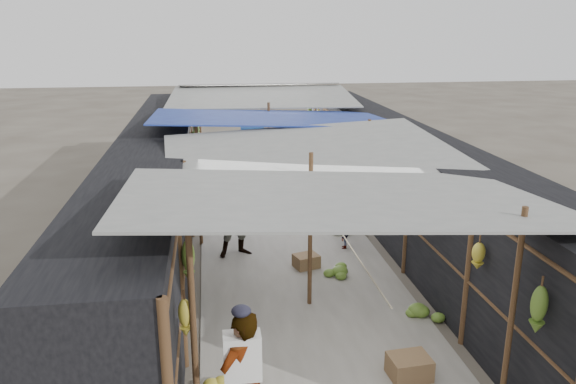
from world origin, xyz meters
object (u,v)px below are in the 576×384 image
crate_near (409,367)px  vendor_seated (344,230)px  black_basin (292,174)px  vendor_elderly (243,380)px  shopper_blue (239,215)px

crate_near → vendor_seated: 4.54m
black_basin → vendor_elderly: vendor_elderly is taller
vendor_elderly → shopper_blue: size_ratio=0.95×
black_basin → shopper_blue: shopper_blue is taller
shopper_blue → vendor_elderly: bearing=-105.5°
shopper_blue → vendor_seated: 2.21m
shopper_blue → vendor_seated: bearing=-11.0°
black_basin → vendor_elderly: (-2.24, -11.38, 0.73)m
crate_near → black_basin: bearing=85.3°
vendor_elderly → vendor_seated: size_ratio=1.96×
crate_near → vendor_elderly: vendor_elderly is taller
shopper_blue → black_basin: bearing=59.4°
black_basin → vendor_elderly: 11.62m
black_basin → shopper_blue: size_ratio=0.33×
crate_near → vendor_elderly: bearing=-162.8°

